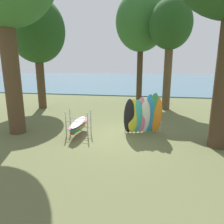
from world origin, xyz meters
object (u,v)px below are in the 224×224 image
(tree_mid_behind, at_px, (141,22))
(leaning_board_pile, at_px, (143,116))
(tree_far_left_back, at_px, (37,31))
(board_storage_rack, at_px, (79,125))
(tree_far_right_back, at_px, (170,27))

(tree_mid_behind, height_order, leaning_board_pile, tree_mid_behind)
(tree_far_left_back, bearing_deg, board_storage_rack, -49.17)
(tree_far_left_back, relative_size, leaning_board_pile, 3.71)
(tree_far_right_back, xyz_separation_m, board_storage_rack, (-4.76, -6.69, -5.41))
(tree_mid_behind, relative_size, tree_far_left_back, 1.12)
(tree_far_right_back, bearing_deg, board_storage_rack, -125.45)
(tree_far_right_back, bearing_deg, leaning_board_pile, -104.87)
(tree_far_right_back, height_order, leaning_board_pile, tree_far_right_back)
(tree_mid_behind, bearing_deg, board_storage_rack, -106.56)
(tree_far_left_back, distance_m, leaning_board_pile, 10.48)
(tree_far_left_back, relative_size, tree_far_right_back, 1.03)
(tree_far_right_back, bearing_deg, tree_far_left_back, -173.22)
(tree_far_left_back, height_order, leaning_board_pile, tree_far_left_back)
(tree_mid_behind, xyz_separation_m, tree_far_left_back, (-7.42, -3.27, -0.93))
(leaning_board_pile, xyz_separation_m, board_storage_rack, (-3.16, -0.64, -0.44))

